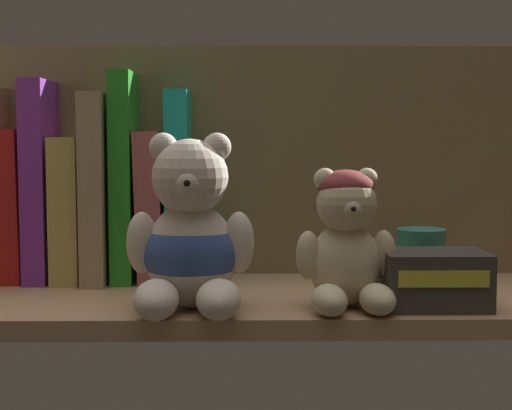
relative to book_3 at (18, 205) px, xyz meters
The scene contains 13 objects.
shelf_board 31.55cm from the book_3, 17.55° to the right, with size 79.03×24.73×2.00cm, color #A87F5B.
shelf_back_panel 29.11cm from the book_3, ahead, with size 81.43×1.20×30.07cm, color olive.
book_3 is the anchor object (origin of this frame).
book_4 4.14cm from the book_3, ahead, with size 2.69×10.62×23.56cm, color purple.
book_5 6.44cm from the book_3, ahead, with size 3.26×10.83×16.97cm, color tan.
book_6 10.06cm from the book_3, ahead, with size 2.71×13.27×21.97cm, color tan.
book_7 13.29cm from the book_3, ahead, with size 2.45×10.49×24.52cm, color #279325.
book_8 15.99cm from the book_3, ahead, with size 2.91×10.17×17.61cm, color #AA5656.
book_9 19.34cm from the book_3, ahead, with size 2.65×10.07×22.35cm, color #1AAC9B.
teddy_bear_larger 27.32cm from the book_3, 37.36° to the right, with size 12.57×13.05×17.41cm.
teddy_bear_smaller 40.52cm from the book_3, 23.49° to the right, with size 10.21×10.42×13.93cm.
pillar_candle 47.62cm from the book_3, ahead, with size 5.55×5.55×6.66cm, color #2D7A66.
small_product_box 49.04cm from the book_3, 19.31° to the right, with size 10.21×7.37×5.64cm.
Camera 1 is at (-1.56, -82.73, 18.91)cm, focal length 54.14 mm.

